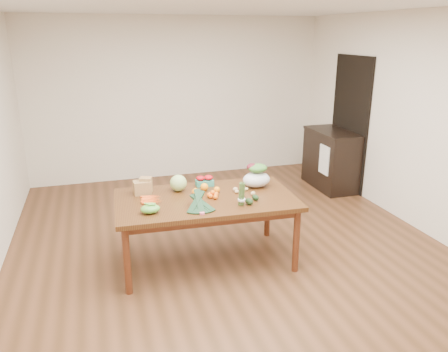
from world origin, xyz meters
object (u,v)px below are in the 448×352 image
object	(u,v)px
cabbage	(178,183)
salad_bag	(256,177)
asparagus_bundle	(242,194)
dining_table	(206,230)
cabinet	(331,159)
mandarin_cluster	(213,194)
paper_bag	(142,186)
kale_bunch	(200,203)

from	to	relation	value
cabbage	salad_bag	bearing A→B (deg)	-7.82
cabbage	asparagus_bundle	size ratio (longest dim) A/B	0.74
dining_table	asparagus_bundle	world-z (taller)	asparagus_bundle
cabinet	mandarin_cluster	bearing A→B (deg)	-143.88
dining_table	asparagus_bundle	size ratio (longest dim) A/B	7.57
paper_bag	salad_bag	xyz separation A→B (m)	(1.27, -0.15, 0.03)
mandarin_cluster	salad_bag	distance (m)	0.59
cabinet	kale_bunch	xyz separation A→B (m)	(-2.69, -2.12, 0.36)
paper_bag	mandarin_cluster	world-z (taller)	paper_bag
cabinet	kale_bunch	world-z (taller)	cabinet
paper_bag	salad_bag	size ratio (longest dim) A/B	0.79
cabinet	kale_bunch	bearing A→B (deg)	-141.73
mandarin_cluster	kale_bunch	world-z (taller)	kale_bunch
cabbage	kale_bunch	size ratio (longest dim) A/B	0.46
paper_bag	cabbage	size ratio (longest dim) A/B	1.34
mandarin_cluster	dining_table	bearing A→B (deg)	176.28
cabinet	asparagus_bundle	size ratio (longest dim) A/B	4.08
mandarin_cluster	kale_bunch	size ratio (longest dim) A/B	0.45
paper_bag	kale_bunch	distance (m)	0.80
dining_table	mandarin_cluster	distance (m)	0.42
kale_bunch	paper_bag	bearing A→B (deg)	130.00
dining_table	paper_bag	distance (m)	0.84
paper_bag	dining_table	bearing A→B (deg)	-26.68
mandarin_cluster	salad_bag	bearing A→B (deg)	17.22
paper_bag	salad_bag	world-z (taller)	salad_bag
dining_table	kale_bunch	size ratio (longest dim) A/B	4.73
paper_bag	kale_bunch	world-z (taller)	paper_bag
dining_table	salad_bag	world-z (taller)	salad_bag
cabinet	cabbage	xyz separation A→B (m)	(-2.79, -1.51, 0.37)
cabbage	mandarin_cluster	bearing A→B (deg)	-43.22
kale_bunch	salad_bag	xyz separation A→B (m)	(0.78, 0.49, 0.04)
dining_table	kale_bunch	xyz separation A→B (m)	(-0.14, -0.32, 0.45)
dining_table	mandarin_cluster	bearing A→B (deg)	-1.14
asparagus_bundle	salad_bag	xyz separation A→B (m)	(0.35, 0.49, -0.00)
dining_table	kale_bunch	world-z (taller)	kale_bunch
salad_bag	cabinet	bearing A→B (deg)	40.47
dining_table	paper_bag	bearing A→B (deg)	155.90
mandarin_cluster	kale_bunch	bearing A→B (deg)	-124.36
dining_table	mandarin_cluster	size ratio (longest dim) A/B	10.52
kale_bunch	asparagus_bundle	xyz separation A→B (m)	(0.43, 0.00, 0.05)
kale_bunch	salad_bag	distance (m)	0.92
dining_table	paper_bag	world-z (taller)	paper_bag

